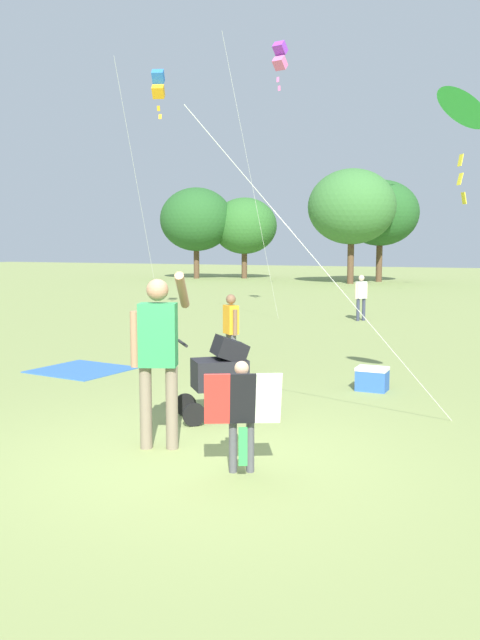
% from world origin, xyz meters
% --- Properties ---
extents(ground_plane, '(120.00, 120.00, 0.00)m').
position_xyz_m(ground_plane, '(0.00, 0.00, 0.00)').
color(ground_plane, '#849351').
extents(treeline_distant, '(33.30, 7.67, 6.38)m').
position_xyz_m(treeline_distant, '(-1.30, 31.57, 3.88)').
color(treeline_distant, brown).
rests_on(treeline_distant, ground).
extents(child_with_butterfly_kite, '(0.70, 0.52, 1.06)m').
position_xyz_m(child_with_butterfly_kite, '(0.66, -0.34, 0.65)').
color(child_with_butterfly_kite, '#4C4C51').
rests_on(child_with_butterfly_kite, ground).
extents(person_adult_flyer, '(0.58, 0.67, 1.86)m').
position_xyz_m(person_adult_flyer, '(-0.45, 0.00, 1.08)').
color(person_adult_flyer, '#7F705B').
rests_on(person_adult_flyer, ground).
extents(stroller, '(1.01, 0.94, 1.03)m').
position_xyz_m(stroller, '(-0.39, 1.36, 0.61)').
color(stroller, black).
rests_on(stroller, ground).
extents(kite_adult_black, '(2.85, 2.73, 3.96)m').
position_xyz_m(kite_adult_black, '(2.19, 2.41, 3.68)').
color(kite_adult_black, green).
rests_on(kite_adult_black, ground).
extents(kite_orange_delta, '(1.19, 3.68, 6.95)m').
position_xyz_m(kite_orange_delta, '(-6.74, 10.31, 6.51)').
color(kite_orange_delta, blue).
rests_on(kite_orange_delta, ground).
extents(kite_green_novelty, '(0.41, 3.46, 7.81)m').
position_xyz_m(kite_green_novelty, '(-3.85, 12.10, 7.37)').
color(kite_green_novelty, purple).
rests_on(kite_green_novelty, ground).
extents(person_red_shirt, '(0.31, 0.34, 1.29)m').
position_xyz_m(person_red_shirt, '(-1.51, 12.53, 0.76)').
color(person_red_shirt, '#33384C').
rests_on(person_red_shirt, ground).
extents(person_sitting_far, '(0.34, 0.32, 1.31)m').
position_xyz_m(person_sitting_far, '(-1.60, 4.17, 0.77)').
color(person_sitting_far, '#4C4C51').
rests_on(person_sitting_far, ground).
extents(picnic_blanket, '(1.59, 1.52, 0.02)m').
position_xyz_m(picnic_blanket, '(-3.97, 3.18, 0.01)').
color(picnic_blanket, '#3366B2').
rests_on(picnic_blanket, ground).
extents(cooler_box, '(0.45, 0.33, 0.35)m').
position_xyz_m(cooler_box, '(0.93, 3.69, 0.18)').
color(cooler_box, '#2D5BB7').
rests_on(cooler_box, ground).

